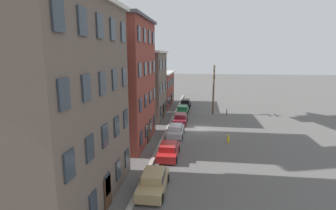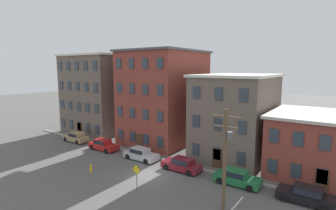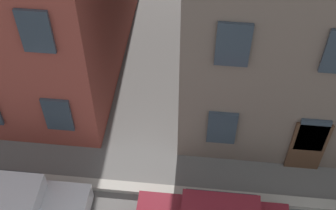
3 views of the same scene
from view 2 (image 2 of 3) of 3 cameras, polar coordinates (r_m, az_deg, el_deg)
The scene contains 15 objects.
ground_plane at distance 28.64m, azimuth -4.28°, elevation -14.94°, with size 200.00×200.00×0.00m, color #565451.
kerb_strip at distance 31.97m, azimuth 0.96°, elevation -12.26°, with size 56.00×0.36×0.16m, color #9E998E.
apartment_corner at distance 48.13m, azimuth -14.29°, elevation 2.54°, with size 11.65×10.23×13.45m.
apartment_midblock at distance 39.89m, azimuth -0.85°, elevation 1.91°, with size 10.07×12.10×13.76m.
apartment_far at distance 34.44m, azimuth 14.63°, elevation -2.17°, with size 8.74×11.53×10.40m.
apartment_annex at distance 32.09m, azimuth 31.47°, elevation -7.45°, with size 11.25×9.98×6.49m.
car_tan at distance 42.61m, azimuth -19.38°, elevation -6.56°, with size 4.40×1.92×1.43m.
car_red at distance 37.53m, azimuth -13.93°, elevation -8.31°, with size 4.40×1.92×1.43m.
car_silver at distance 32.88m, azimuth -5.95°, elevation -10.48°, with size 4.40×1.92×1.43m.
car_maroon at distance 29.43m, azimuth 3.06°, elevation -12.71°, with size 4.40×1.92×1.43m.
car_green at distance 27.06m, azimuth 14.74°, elevation -14.90°, with size 4.40×1.92×1.43m.
car_black at distance 25.77m, azimuth 27.86°, elevation -16.82°, with size 4.40×1.92×1.43m.
caution_sign at distance 24.72m, azimuth -6.87°, elevation -14.49°, with size 1.05×0.08×2.58m.
utility_pole at distance 21.01m, azimuth 12.38°, elevation -10.45°, with size 2.40×0.44×8.14m.
fire_hydrant at distance 30.16m, azimuth -16.43°, elevation -13.06°, with size 0.24×0.34×0.96m.
Camera 2 is at (16.79, -20.32, 11.21)m, focal length 28.00 mm.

